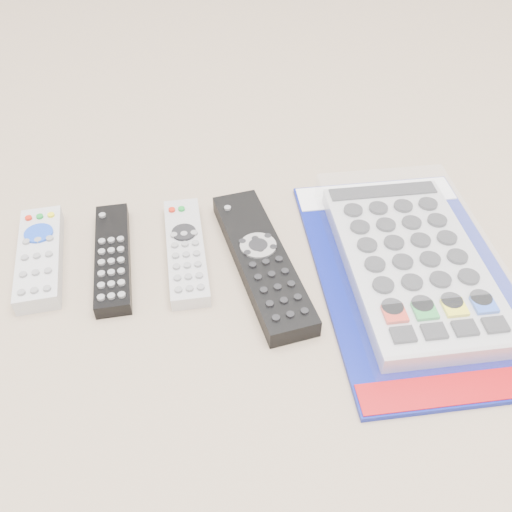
{
  "coord_description": "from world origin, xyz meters",
  "views": [
    {
      "loc": [
        -0.04,
        -0.5,
        0.5
      ],
      "look_at": [
        0.02,
        0.01,
        0.01
      ],
      "focal_mm": 40.0,
      "sensor_mm": 36.0,
      "label": 1
    }
  ],
  "objects": [
    {
      "name": "remote_small_grey",
      "position": [
        -0.25,
        0.04,
        0.01
      ],
      "size": [
        0.07,
        0.17,
        0.03
      ],
      "rotation": [
        0.0,
        0.0,
        0.1
      ],
      "color": "#AAAAAC",
      "rests_on": "ground"
    },
    {
      "name": "remote_slim_black",
      "position": [
        -0.16,
        0.03,
        0.01
      ],
      "size": [
        0.05,
        0.19,
        0.02
      ],
      "rotation": [
        0.0,
        0.0,
        0.06
      ],
      "color": "black",
      "rests_on": "ground"
    },
    {
      "name": "remote_silver_dvd",
      "position": [
        -0.07,
        0.03,
        0.01
      ],
      "size": [
        0.05,
        0.19,
        0.02
      ],
      "rotation": [
        0.0,
        0.0,
        0.04
      ],
      "color": "#B7B6BB",
      "rests_on": "ground"
    },
    {
      "name": "remote_large_black",
      "position": [
        0.03,
        0.0,
        0.01
      ],
      "size": [
        0.1,
        0.26,
        0.03
      ],
      "rotation": [
        0.0,
        0.0,
        0.18
      ],
      "color": "black",
      "rests_on": "ground"
    },
    {
      "name": "jumbo_remote_packaged",
      "position": [
        0.21,
        -0.03,
        0.02
      ],
      "size": [
        0.23,
        0.38,
        0.05
      ],
      "rotation": [
        0.0,
        0.0,
        0.01
      ],
      "color": "navy",
      "rests_on": "ground"
    }
  ]
}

